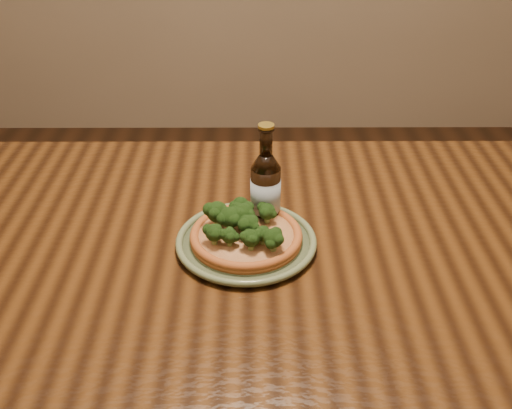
{
  "coord_description": "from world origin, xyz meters",
  "views": [
    {
      "loc": [
        0.03,
        -0.85,
        1.44
      ],
      "look_at": [
        0.03,
        0.13,
        0.82
      ],
      "focal_mm": 42.0,
      "sensor_mm": 36.0,
      "label": 1
    }
  ],
  "objects_px": {
    "table": "(239,280)",
    "pizza": "(245,233)",
    "beer_bottle": "(266,189)",
    "plate": "(246,242)"
  },
  "relations": [
    {
      "from": "plate",
      "to": "pizza",
      "type": "relative_size",
      "value": 1.26
    },
    {
      "from": "plate",
      "to": "beer_bottle",
      "type": "xyz_separation_m",
      "value": [
        0.04,
        0.08,
        0.07
      ]
    },
    {
      "from": "table",
      "to": "pizza",
      "type": "relative_size",
      "value": 7.36
    },
    {
      "from": "plate",
      "to": "beer_bottle",
      "type": "bearing_deg",
      "value": 64.57
    },
    {
      "from": "beer_bottle",
      "to": "pizza",
      "type": "bearing_deg",
      "value": -96.19
    },
    {
      "from": "table",
      "to": "plate",
      "type": "distance_m",
      "value": 0.1
    },
    {
      "from": "table",
      "to": "plate",
      "type": "relative_size",
      "value": 5.85
    },
    {
      "from": "table",
      "to": "pizza",
      "type": "xyz_separation_m",
      "value": [
        0.01,
        -0.01,
        0.12
      ]
    },
    {
      "from": "plate",
      "to": "pizza",
      "type": "bearing_deg",
      "value": 167.68
    },
    {
      "from": "table",
      "to": "beer_bottle",
      "type": "height_order",
      "value": "beer_bottle"
    }
  ]
}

